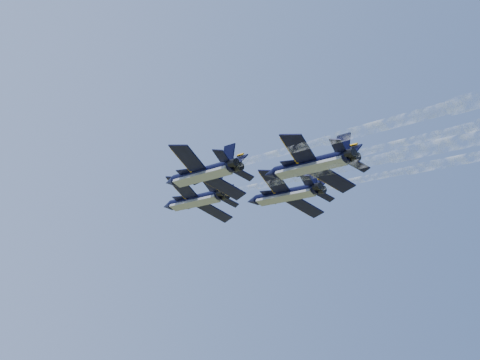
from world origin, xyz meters
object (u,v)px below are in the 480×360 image
jet_right (285,195)px  jet_slot (309,165)px  jet_left (202,174)px  jet_lead (194,200)px

jet_right → jet_slot: (-6.86, -14.43, 0.00)m
jet_left → jet_right: 16.81m
jet_right → jet_lead: bearing=124.9°
jet_lead → jet_slot: 25.39m
jet_lead → jet_left: same height
jet_lead → jet_right: same height
jet_left → jet_right: size_ratio=1.00×
jet_left → jet_lead: bearing=56.7°
jet_left → jet_slot: 14.93m
jet_lead → jet_right: (9.77, -10.79, 0.00)m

